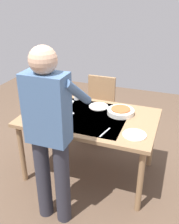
{
  "coord_description": "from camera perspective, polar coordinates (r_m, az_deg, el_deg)",
  "views": [
    {
      "loc": [
        -0.87,
        2.37,
        2.07
      ],
      "look_at": [
        0.0,
        0.0,
        0.82
      ],
      "focal_mm": 41.1,
      "sensor_mm": 36.0,
      "label": 1
    }
  ],
  "objects": [
    {
      "name": "dining_table",
      "position": [
        2.87,
        0.0,
        -2.32
      ],
      "size": [
        1.48,
        0.93,
        0.77
      ],
      "color": "#93704C",
      "rests_on": "ground_plane"
    },
    {
      "name": "water_cup_near_left",
      "position": [
        3.24,
        -2.91,
        3.6
      ],
      "size": [
        0.07,
        0.07,
        0.1
      ],
      "primitive_type": "cylinder",
      "color": "silver",
      "rests_on": "dining_table"
    },
    {
      "name": "water_cup_far_left",
      "position": [
        2.74,
        -6.78,
        -1.08
      ],
      "size": [
        0.07,
        0.07,
        0.09
      ],
      "primitive_type": "cylinder",
      "color": "silver",
      "rests_on": "dining_table"
    },
    {
      "name": "wine_bottle",
      "position": [
        2.86,
        -11.62,
        1.2
      ],
      "size": [
        0.07,
        0.07,
        0.3
      ],
      "color": "black",
      "rests_on": "dining_table"
    },
    {
      "name": "person_server",
      "position": [
        2.2,
        -8.82,
        -4.22
      ],
      "size": [
        0.42,
        0.61,
        1.69
      ],
      "color": "#2D2D38",
      "rests_on": "ground_plane"
    },
    {
      "name": "ground_plane",
      "position": [
        3.26,
        0.0,
        -13.08
      ],
      "size": [
        6.0,
        6.0,
        0.0
      ],
      "primitive_type": "plane",
      "color": "brown"
    },
    {
      "name": "table_knife",
      "position": [
        2.53,
        3.45,
        -4.53
      ],
      "size": [
        0.06,
        0.2,
        0.0
      ],
      "primitive_type": "cube",
      "rotation": [
        0.0,
        0.0,
        -0.22
      ],
      "color": "silver",
      "rests_on": "dining_table"
    },
    {
      "name": "wine_glass_left",
      "position": [
        2.85,
        -4.14,
        1.53
      ],
      "size": [
        0.07,
        0.07,
        0.15
      ],
      "color": "white",
      "rests_on": "dining_table"
    },
    {
      "name": "water_cup_near_right",
      "position": [
        2.72,
        -10.8,
        -1.39
      ],
      "size": [
        0.07,
        0.07,
        0.11
      ],
      "primitive_type": "cylinder",
      "color": "silver",
      "rests_on": "dining_table"
    },
    {
      "name": "serving_bowl_pasta",
      "position": [
        2.89,
        6.95,
        0.16
      ],
      "size": [
        0.3,
        0.3,
        0.07
      ],
      "color": "white",
      "rests_on": "dining_table"
    },
    {
      "name": "chair_near",
      "position": [
        3.71,
        2.19,
        1.74
      ],
      "size": [
        0.4,
        0.4,
        0.91
      ],
      "color": "brown",
      "rests_on": "ground_plane"
    },
    {
      "name": "dinner_plate_far",
      "position": [
        2.52,
        9.97,
        -5.0
      ],
      "size": [
        0.23,
        0.23,
        0.01
      ],
      "primitive_type": "cylinder",
      "color": "white",
      "rests_on": "dining_table"
    },
    {
      "name": "dinner_plate_near",
      "position": [
        3.05,
        2.05,
        1.24
      ],
      "size": [
        0.23,
        0.23,
        0.01
      ],
      "primitive_type": "cylinder",
      "color": "white",
      "rests_on": "dining_table"
    }
  ]
}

